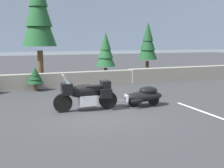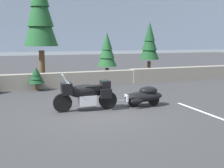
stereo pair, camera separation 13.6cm
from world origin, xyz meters
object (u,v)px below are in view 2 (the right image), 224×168
(pine_tree_tall, at_px, (40,11))
(pine_tree_secondary, at_px, (107,51))
(touring_motorcycle, at_px, (85,93))
(pine_tree_far_right, at_px, (149,43))
(car_shaped_trailer, at_px, (144,96))

(pine_tree_tall, xyz_separation_m, pine_tree_secondary, (3.70, -0.92, -2.30))
(pine_tree_tall, bearing_deg, touring_motorcycle, -84.12)
(pine_tree_far_right, bearing_deg, pine_tree_secondary, -159.58)
(touring_motorcycle, xyz_separation_m, pine_tree_far_right, (6.50, 7.45, 1.72))
(pine_tree_tall, bearing_deg, pine_tree_far_right, 3.11)
(pine_tree_far_right, bearing_deg, car_shaped_trailer, -119.14)
(pine_tree_tall, height_order, pine_tree_far_right, pine_tree_tall)
(car_shaped_trailer, height_order, pine_tree_far_right, pine_tree_far_right)
(pine_tree_far_right, bearing_deg, pine_tree_tall, -176.89)
(pine_tree_tall, distance_m, pine_tree_secondary, 4.45)
(pine_tree_secondary, bearing_deg, pine_tree_tall, 166.00)
(touring_motorcycle, distance_m, pine_tree_tall, 7.94)
(touring_motorcycle, height_order, car_shaped_trailer, touring_motorcycle)
(car_shaped_trailer, relative_size, pine_tree_secondary, 0.74)
(car_shaped_trailer, relative_size, pine_tree_tall, 0.33)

